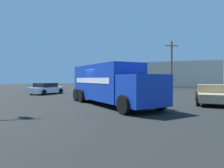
{
  "coord_description": "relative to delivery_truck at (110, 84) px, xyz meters",
  "views": [
    {
      "loc": [
        6.11,
        -12.83,
        1.83
      ],
      "look_at": [
        0.69,
        -0.06,
        1.44
      ],
      "focal_mm": 31.36,
      "sensor_mm": 36.0,
      "label": 1
    }
  ],
  "objects": [
    {
      "name": "pickup_tan",
      "position": [
        6.63,
        3.52,
        -0.74
      ],
      "size": [
        2.29,
        5.22,
        1.38
      ],
      "color": "tan",
      "rests_on": "ground"
    },
    {
      "name": "ground_plane",
      "position": [
        -0.67,
        0.35,
        -1.47
      ],
      "size": [
        100.0,
        100.0,
        0.0
      ],
      "primitive_type": "plane",
      "color": "black"
    },
    {
      "name": "delivery_truck",
      "position": [
        0.0,
        0.0,
        0.0
      ],
      "size": [
        8.33,
        7.16,
        2.8
      ],
      "color": "#1438AD",
      "rests_on": "ground"
    },
    {
      "name": "utility_pole",
      "position": [
        1.93,
        20.35,
        2.57
      ],
      "size": [
        2.04,
        1.05,
        7.82
      ],
      "color": "brown",
      "rests_on": "ground"
    },
    {
      "name": "sedan_white",
      "position": [
        -10.76,
        5.77,
        -0.84
      ],
      "size": [
        2.11,
        4.34,
        1.31
      ],
      "color": "white",
      "rests_on": "ground"
    },
    {
      "name": "building_backdrop",
      "position": [
        0.93,
        30.19,
        1.13
      ],
      "size": [
        18.27,
        6.0,
        5.2
      ],
      "primitive_type": "cube",
      "color": "beige",
      "rests_on": "ground"
    }
  ]
}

